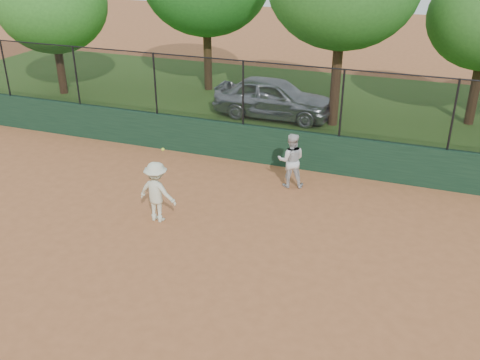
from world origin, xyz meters
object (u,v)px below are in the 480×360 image
(parked_car, at_px, (273,97))
(player_second, at_px, (291,160))
(tree_0, at_px, (51,4))
(player_main, at_px, (157,192))

(parked_car, distance_m, player_second, 6.13)
(player_second, bearing_deg, tree_0, -41.06)
(player_second, xyz_separation_m, player_main, (-2.62, -3.06, -0.00))
(parked_car, height_order, tree_0, tree_0)
(parked_car, bearing_deg, player_main, 177.48)
(parked_car, relative_size, player_second, 2.88)
(player_second, distance_m, tree_0, 13.58)
(player_main, bearing_deg, tree_0, 137.22)
(player_main, height_order, tree_0, tree_0)
(player_second, relative_size, tree_0, 0.27)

